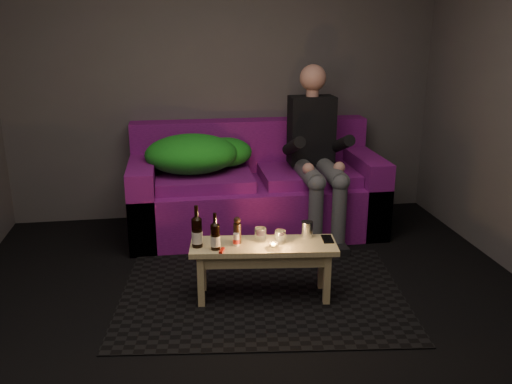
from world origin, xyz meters
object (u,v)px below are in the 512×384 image
coffee_table (263,253)px  beer_bottle_a (197,232)px  person (316,149)px  steel_cup (307,229)px  sofa (255,191)px  beer_bottle_b (215,236)px

coffee_table → beer_bottle_a: (-0.44, 0.02, 0.18)m
person → beer_bottle_a: (-1.09, -1.14, -0.26)m
beer_bottle_a → steel_cup: bearing=4.2°
steel_cup → beer_bottle_a: bearing=-175.8°
person → coffee_table: (-0.65, -1.16, -0.43)m
beer_bottle_a → steel_cup: size_ratio=2.57×
sofa → coffee_table: bearing=-96.1°
beer_bottle_b → steel_cup: size_ratio=2.25×
sofa → steel_cup: bearing=-82.2°
sofa → steel_cup: (0.17, -1.27, 0.11)m
sofa → steel_cup: size_ratio=19.82×
beer_bottle_a → beer_bottle_b: beer_bottle_a is taller
person → beer_bottle_a: size_ratio=5.15×
person → steel_cup: 1.18m
beer_bottle_b → coffee_table: bearing=7.5°
person → beer_bottle_a: person is taller
coffee_table → beer_bottle_a: beer_bottle_a is taller
person → steel_cup: bearing=-107.3°
person → sofa: bearing=160.7°
beer_bottle_a → beer_bottle_b: 0.13m
beer_bottle_b → steel_cup: 0.65m
person → coffee_table: size_ratio=1.46×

